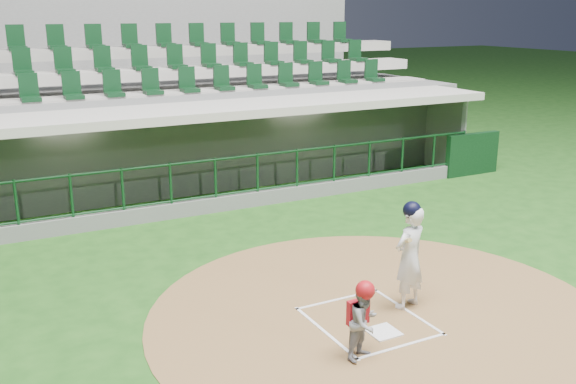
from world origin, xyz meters
The scene contains 8 objects.
ground centered at (0.00, 0.00, 0.00)m, with size 120.00×120.00×0.00m, color #1B4814.
dirt_circle centered at (0.30, -0.20, 0.01)m, with size 7.20×7.20×0.01m, color brown.
home_plate centered at (0.00, -0.70, 0.02)m, with size 0.43×0.43×0.02m, color white.
batter_box_chalk centered at (0.00, -0.30, 0.02)m, with size 1.55×1.80×0.01m.
dugout_structure centered at (0.14, 7.81, 0.97)m, with size 16.40×3.70×3.00m.
seating_deck centered at (0.00, 10.91, 1.42)m, with size 17.00×6.72×5.15m.
batter centered at (0.84, -0.16, 0.89)m, with size 0.88×0.91×1.74m.
catcher centered at (-0.65, -1.13, 0.57)m, with size 0.61×0.55×1.12m.
Camera 1 is at (-5.13, -7.55, 4.53)m, focal length 40.00 mm.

